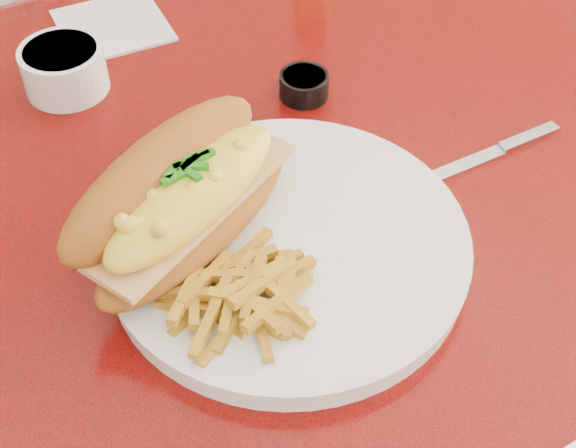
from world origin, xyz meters
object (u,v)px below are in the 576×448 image
mac_hoagie (183,196)px  fork (194,230)px  diner_table (243,269)px  knife (495,152)px  dinner_plate (288,246)px  gravy_ramekin (64,68)px  booth_bench_far (60,102)px  sauce_cup_right (304,85)px

mac_hoagie → fork: bearing=-32.2°
mac_hoagie → fork: mac_hoagie is taller
diner_table → knife: (0.22, -0.12, 0.16)m
mac_hoagie → diner_table: bearing=17.5°
dinner_plate → gravy_ramekin: bearing=104.7°
diner_table → dinner_plate: size_ratio=3.47×
dinner_plate → knife: bearing=2.9°
booth_bench_far → dinner_plate: (-0.02, -0.94, 0.50)m
mac_hoagie → dinner_plate: bearing=-60.0°
booth_bench_far → diner_table: bearing=-90.0°
dinner_plate → sauce_cup_right: 0.22m
diner_table → sauce_cup_right: (0.11, 0.06, 0.18)m
knife → dinner_plate: bearing=-175.6°
gravy_ramekin → fork: bearing=-86.0°
fork → gravy_ramekin: size_ratio=1.18×
diner_table → sauce_cup_right: bearing=27.1°
fork → sauce_cup_right: size_ratio=2.01×
dinner_plate → fork: 0.08m
gravy_ramekin → mac_hoagie: bearing=-87.1°
gravy_ramekin → sauce_cup_right: size_ratio=1.70×
diner_table → mac_hoagie: size_ratio=4.87×
mac_hoagie → knife: (0.31, -0.04, -0.06)m
knife → booth_bench_far: bearing=105.2°
dinner_plate → knife: (0.24, 0.01, -0.01)m
diner_table → booth_bench_far: bearing=90.0°
booth_bench_far → gravy_ramekin: (-0.10, -0.62, 0.51)m
dinner_plate → mac_hoagie: (-0.07, 0.05, 0.05)m
booth_bench_far → mac_hoagie: 1.05m
gravy_ramekin → knife: (0.33, -0.31, -0.02)m
diner_table → sauce_cup_right: 0.21m
mac_hoagie → fork: 0.04m
dinner_plate → fork: bearing=142.7°
fork → knife: (0.31, -0.04, -0.02)m
sauce_cup_right → knife: sauce_cup_right is taller
fork → sauce_cup_right: bearing=-41.9°
sauce_cup_right → knife: 0.21m
dinner_plate → gravy_ramekin: (-0.08, 0.32, 0.01)m
dinner_plate → mac_hoagie: size_ratio=1.40×
booth_bench_far → fork: (-0.08, -0.89, 0.50)m
booth_bench_far → sauce_cup_right: bearing=-81.7°
diner_table → booth_bench_far: booth_bench_far is taller
dinner_plate → mac_hoagie: mac_hoagie is taller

